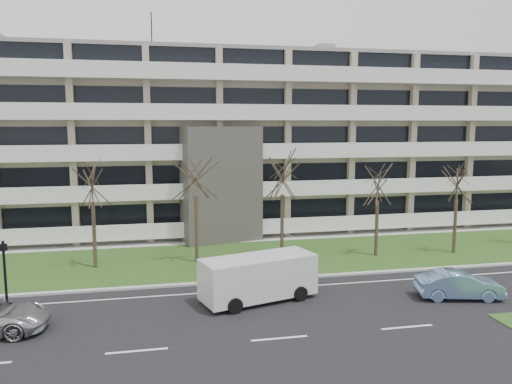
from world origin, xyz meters
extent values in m
plane|color=black|center=(0.00, 0.00, 0.00)|extent=(160.00, 160.00, 0.00)
cube|color=#2C4717|center=(0.00, 13.00, 0.03)|extent=(90.00, 10.00, 0.06)
cube|color=#B2B2AD|center=(0.00, 8.00, 0.06)|extent=(90.00, 0.35, 0.12)
cube|color=#B2B2AD|center=(0.00, 18.50, 0.04)|extent=(90.00, 2.00, 0.08)
cube|color=white|center=(0.00, 6.50, 0.01)|extent=(90.00, 0.12, 0.01)
cube|color=tan|center=(0.00, 25.50, 7.50)|extent=(60.00, 12.00, 15.00)
cube|color=gray|center=(0.00, 25.50, 15.15)|extent=(60.50, 12.50, 0.30)
cube|color=#4C4742|center=(0.00, 18.50, 4.50)|extent=(6.39, 3.69, 9.00)
cube|color=black|center=(0.00, 18.30, 2.00)|extent=(4.92, 1.19, 3.50)
cylinder|color=black|center=(-5.00, 25.50, 17.00)|extent=(0.10, 0.10, 3.50)
cube|color=black|center=(0.00, 19.48, 2.10)|extent=(58.00, 0.10, 1.80)
cube|color=white|center=(0.00, 18.80, 0.60)|extent=(58.00, 1.40, 0.22)
cube|color=white|center=(0.00, 18.15, 1.20)|extent=(58.00, 0.08, 1.00)
cube|color=black|center=(0.00, 19.48, 5.10)|extent=(58.00, 0.10, 1.80)
cube|color=white|center=(0.00, 18.80, 3.60)|extent=(58.00, 1.40, 0.22)
cube|color=white|center=(0.00, 18.15, 4.20)|extent=(58.00, 0.08, 1.00)
cube|color=black|center=(0.00, 19.48, 8.10)|extent=(58.00, 0.10, 1.80)
cube|color=white|center=(0.00, 18.80, 6.60)|extent=(58.00, 1.40, 0.22)
cube|color=white|center=(0.00, 18.15, 7.20)|extent=(58.00, 0.08, 1.00)
cube|color=black|center=(0.00, 19.48, 11.10)|extent=(58.00, 0.10, 1.80)
cube|color=white|center=(0.00, 18.80, 9.60)|extent=(58.00, 1.40, 0.22)
cube|color=white|center=(0.00, 18.15, 10.20)|extent=(58.00, 0.08, 1.00)
cube|color=black|center=(0.00, 19.48, 14.10)|extent=(58.00, 0.10, 1.80)
cube|color=white|center=(0.00, 18.80, 12.60)|extent=(58.00, 1.40, 0.22)
cube|color=white|center=(0.00, 18.15, 13.20)|extent=(58.00, 0.08, 1.00)
imported|color=#769DCD|center=(10.57, 2.97, 0.73)|extent=(4.68, 2.48, 1.47)
cube|color=silver|center=(0.09, 4.84, 1.28)|extent=(6.39, 3.80, 2.11)
cube|color=black|center=(0.09, 4.84, 1.89)|extent=(5.92, 3.52, 0.78)
cube|color=silver|center=(2.81, 5.62, 1.11)|extent=(0.96, 2.14, 1.34)
cylinder|color=black|center=(-1.42, 3.24, 0.39)|extent=(0.83, 0.48, 0.78)
cylinder|color=black|center=(-2.04, 5.38, 0.39)|extent=(0.83, 0.48, 0.78)
cylinder|color=black|center=(2.21, 4.29, 0.39)|extent=(0.83, 0.48, 0.78)
cylinder|color=black|center=(1.60, 6.43, 0.39)|extent=(0.83, 0.48, 0.78)
cylinder|color=black|center=(-12.71, 6.81, 1.67)|extent=(0.13, 0.13, 3.34)
cube|color=black|center=(-12.71, 6.81, 3.00)|extent=(0.38, 0.35, 0.36)
sphere|color=red|center=(-12.71, 6.81, 3.00)|extent=(0.16, 0.16, 0.16)
cylinder|color=#382B21|center=(-8.96, 12.69, 2.15)|extent=(0.24, 0.24, 4.30)
cylinder|color=#382B21|center=(-2.47, 12.64, 2.26)|extent=(0.24, 0.24, 4.52)
cylinder|color=#382B21|center=(3.32, 12.39, 2.23)|extent=(0.24, 0.24, 4.46)
cylinder|color=#382B21|center=(9.97, 11.80, 1.96)|extent=(0.24, 0.24, 3.93)
cylinder|color=#382B21|center=(15.77, 11.39, 1.94)|extent=(0.24, 0.24, 3.88)
camera|label=1|loc=(-5.11, -19.86, 9.19)|focal=35.00mm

